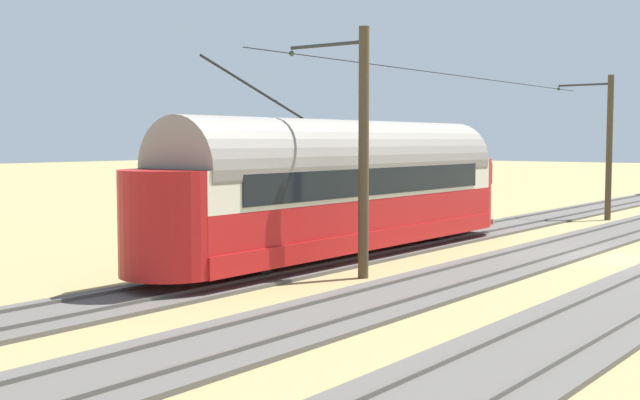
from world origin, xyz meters
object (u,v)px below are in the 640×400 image
object	(u,v)px
spare_tie_stack	(399,219)
catenary_pole_foreground	(608,145)
vintage_streetcar	(347,186)
catenary_pole_mid_near	(361,148)

from	to	relation	value
spare_tie_stack	catenary_pole_foreground	bearing A→B (deg)	-129.24
vintage_streetcar	catenary_pole_mid_near	bearing A→B (deg)	131.53
catenary_pole_foreground	catenary_pole_mid_near	bearing A→B (deg)	90.00
vintage_streetcar	catenary_pole_mid_near	size ratio (longest dim) A/B	2.56
catenary_pole_foreground	spare_tie_stack	bearing A→B (deg)	50.76
spare_tie_stack	vintage_streetcar	bearing A→B (deg)	112.76
catenary_pole_mid_near	spare_tie_stack	distance (m)	14.14
vintage_streetcar	spare_tie_stack	distance (m)	10.51
vintage_streetcar	catenary_pole_foreground	world-z (taller)	catenary_pole_foreground
catenary_pole_foreground	spare_tie_stack	distance (m)	10.58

